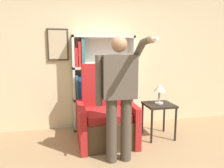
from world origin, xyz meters
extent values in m
cube|color=beige|center=(0.00, 2.03, 1.40)|extent=(8.00, 0.06, 2.80)
cube|color=#33281E|center=(-0.95, 1.98, 1.64)|extent=(0.39, 0.04, 0.59)
cube|color=tan|center=(-0.95, 1.96, 1.64)|extent=(0.33, 0.01, 0.53)
cube|color=silver|center=(-0.68, 1.85, 0.91)|extent=(0.04, 0.28, 1.82)
cube|color=silver|center=(0.47, 1.85, 0.91)|extent=(0.04, 0.28, 1.82)
cube|color=silver|center=(-0.11, 1.98, 0.91)|extent=(1.20, 0.01, 1.82)
cube|color=silver|center=(-0.11, 1.85, 0.02)|extent=(1.20, 0.28, 0.04)
cube|color=silver|center=(-0.11, 1.85, 0.61)|extent=(1.20, 0.28, 0.04)
cube|color=silver|center=(-0.11, 1.85, 1.21)|extent=(1.20, 0.28, 0.04)
cube|color=silver|center=(-0.11, 1.85, 1.80)|extent=(1.20, 0.28, 0.04)
cube|color=#1E47B2|center=(-0.63, 1.85, 0.24)|extent=(0.04, 0.22, 0.40)
cube|color=#5B99A8|center=(-0.59, 1.85, 0.30)|extent=(0.03, 0.23, 0.52)
cube|color=orange|center=(-0.55, 1.85, 0.23)|extent=(0.03, 0.22, 0.37)
cube|color=#BC4C56|center=(-0.51, 1.85, 0.28)|extent=(0.03, 0.18, 0.47)
cube|color=#337070|center=(-0.63, 1.85, 0.85)|extent=(0.05, 0.22, 0.46)
cube|color=#1E47B2|center=(-0.57, 1.85, 0.84)|extent=(0.06, 0.19, 0.42)
cube|color=gold|center=(-0.51, 1.85, 0.88)|extent=(0.05, 0.16, 0.52)
cube|color=#337070|center=(-0.46, 1.85, 0.89)|extent=(0.03, 0.23, 0.54)
cube|color=red|center=(-0.63, 1.85, 1.41)|extent=(0.05, 0.21, 0.36)
cube|color=red|center=(-0.56, 1.85, 1.46)|extent=(0.05, 0.21, 0.47)
cube|color=#337070|center=(-0.50, 1.85, 1.50)|extent=(0.06, 0.24, 0.54)
cube|color=#4C3823|center=(-0.20, 1.12, 0.22)|extent=(0.73, 0.80, 0.45)
cube|color=#A31E1E|center=(-0.20, 1.08, 0.51)|extent=(0.69, 0.68, 0.12)
cube|color=#A31E1E|center=(-0.20, 1.47, 0.77)|extent=(0.73, 0.16, 1.09)
cube|color=#A31E1E|center=(-0.62, 1.12, 0.34)|extent=(0.10, 0.88, 0.67)
cube|color=#A31E1E|center=(0.21, 1.12, 0.34)|extent=(0.10, 0.88, 0.67)
cylinder|color=#473D33|center=(-0.25, 0.50, 0.45)|extent=(0.15, 0.15, 0.91)
cylinder|color=#473D33|center=(-0.04, 0.50, 0.45)|extent=(0.15, 0.15, 0.91)
cube|color=#51473D|center=(-0.15, 0.50, 1.20)|extent=(0.46, 0.24, 0.58)
sphere|color=#997051|center=(-0.15, 0.50, 1.63)|extent=(0.21, 0.21, 0.21)
cylinder|color=#51473D|center=(-0.42, 0.50, 1.15)|extent=(0.09, 0.09, 0.67)
cylinder|color=#51473D|center=(0.10, 0.39, 1.57)|extent=(0.09, 0.28, 0.23)
cylinder|color=#51473D|center=(0.10, 0.14, 1.66)|extent=(0.08, 0.27, 0.10)
sphere|color=#997051|center=(0.10, 0.01, 1.67)|extent=(0.09, 0.09, 0.09)
cylinder|color=white|center=(0.10, -0.08, 1.67)|extent=(0.04, 0.15, 0.04)
cube|color=black|center=(0.75, 1.16, 0.59)|extent=(0.49, 0.49, 0.04)
cylinder|color=black|center=(0.54, 0.94, 0.29)|extent=(0.04, 0.04, 0.58)
cylinder|color=black|center=(0.97, 0.94, 0.29)|extent=(0.04, 0.04, 0.58)
cylinder|color=black|center=(0.54, 1.38, 0.29)|extent=(0.04, 0.04, 0.58)
cylinder|color=black|center=(0.97, 1.38, 0.29)|extent=(0.04, 0.04, 0.58)
cylinder|color=#B7B2A8|center=(0.75, 1.16, 0.63)|extent=(0.14, 0.14, 0.02)
cylinder|color=#B7B2A8|center=(0.75, 1.16, 0.74)|extent=(0.04, 0.04, 0.20)
cone|color=beige|center=(0.75, 1.16, 0.90)|extent=(0.21, 0.21, 0.14)
camera|label=1|loc=(-0.87, -2.30, 1.57)|focal=35.00mm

